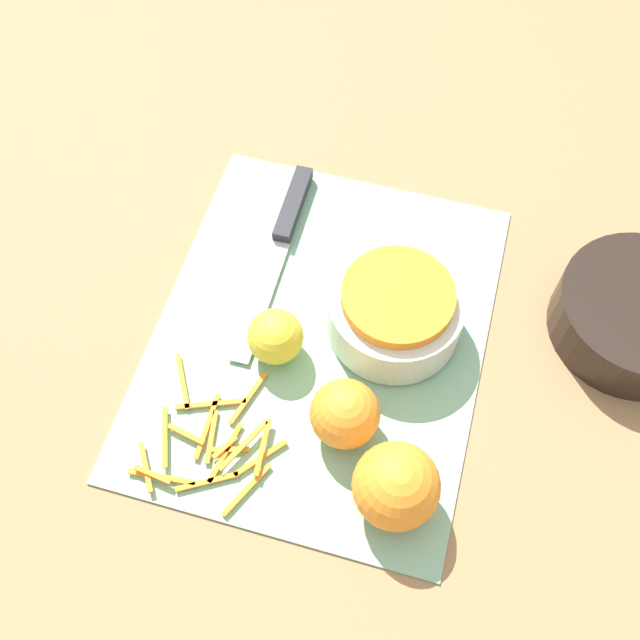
# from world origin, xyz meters

# --- Properties ---
(ground_plane) EXTENTS (4.00, 4.00, 0.00)m
(ground_plane) POSITION_xyz_m (0.00, 0.00, 0.00)
(ground_plane) COLOR #9E754C
(cutting_board) EXTENTS (0.44, 0.35, 0.01)m
(cutting_board) POSITION_xyz_m (0.00, 0.00, 0.00)
(cutting_board) COLOR #84B793
(cutting_board) RESTS_ON ground_plane
(bowl_speckled) EXTENTS (0.14, 0.14, 0.07)m
(bowl_speckled) POSITION_xyz_m (-0.03, 0.07, 0.04)
(bowl_speckled) COLOR silver
(bowl_speckled) RESTS_ON cutting_board
(bowl_dark) EXTENTS (0.17, 0.17, 0.06)m
(bowl_dark) POSITION_xyz_m (-0.10, 0.32, 0.03)
(bowl_dark) COLOR black
(bowl_dark) RESTS_ON ground_plane
(knife) EXTENTS (0.26, 0.02, 0.02)m
(knife) POSITION_xyz_m (-0.12, -0.08, 0.01)
(knife) COLOR #232328
(knife) RESTS_ON cutting_board
(orange_left) EXTENTS (0.07, 0.07, 0.07)m
(orange_left) POSITION_xyz_m (0.10, 0.05, 0.04)
(orange_left) COLOR orange
(orange_left) RESTS_ON cutting_board
(orange_right) EXTENTS (0.08, 0.08, 0.08)m
(orange_right) POSITION_xyz_m (0.15, 0.12, 0.05)
(orange_right) COLOR orange
(orange_right) RESTS_ON cutting_board
(lemon) EXTENTS (0.06, 0.06, 0.06)m
(lemon) POSITION_xyz_m (0.03, -0.04, 0.04)
(lemon) COLOR yellow
(lemon) RESTS_ON cutting_board
(peel_pile) EXTENTS (0.15, 0.14, 0.01)m
(peel_pile) POSITION_xyz_m (0.15, -0.07, 0.01)
(peel_pile) COLOR orange
(peel_pile) RESTS_ON cutting_board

